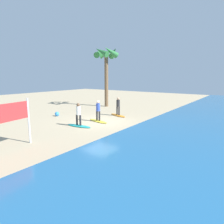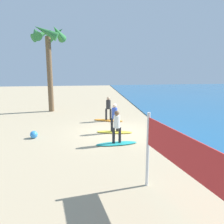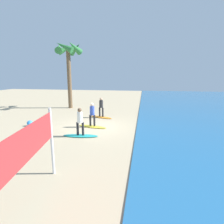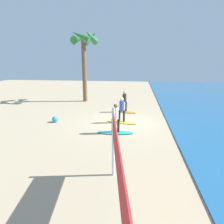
{
  "view_description": "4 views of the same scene",
  "coord_description": "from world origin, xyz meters",
  "px_view_note": "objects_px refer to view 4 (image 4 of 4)",
  "views": [
    {
      "loc": [
        12.25,
        10.08,
        3.66
      ],
      "look_at": [
        -0.3,
        1.0,
        0.85
      ],
      "focal_mm": 31.98,
      "sensor_mm": 36.0,
      "label": 1
    },
    {
      "loc": [
        13.45,
        -1.84,
        4.03
      ],
      "look_at": [
        -1.36,
        -0.05,
        0.94
      ],
      "focal_mm": 38.07,
      "sensor_mm": 36.0,
      "label": 2
    },
    {
      "loc": [
        12.1,
        3.41,
        3.64
      ],
      "look_at": [
        -0.2,
        1.26,
        1.07
      ],
      "focal_mm": 29.32,
      "sensor_mm": 36.0,
      "label": 3
    },
    {
      "loc": [
        12.36,
        1.01,
        3.92
      ],
      "look_at": [
        0.81,
        -0.64,
        0.91
      ],
      "focal_mm": 30.51,
      "sensor_mm": 36.0,
      "label": 4
    }
  ],
  "objects_px": {
    "surfer_yellow": "(122,108)",
    "beach_ball": "(55,119)",
    "surfer_teal": "(116,116)",
    "palm_tree": "(83,45)",
    "surfboard_yellow": "(122,122)",
    "surfboard_orange": "(124,111)",
    "surfer_orange": "(124,100)",
    "surfboard_teal": "(116,133)"
  },
  "relations": [
    {
      "from": "surfer_yellow",
      "to": "beach_ball",
      "type": "relative_size",
      "value": 4.03
    },
    {
      "from": "surfer_teal",
      "to": "palm_tree",
      "type": "xyz_separation_m",
      "value": [
        -9.02,
        -4.35,
        4.64
      ]
    },
    {
      "from": "surfboard_yellow",
      "to": "beach_ball",
      "type": "bearing_deg",
      "value": -161.25
    },
    {
      "from": "surfboard_orange",
      "to": "surfer_yellow",
      "type": "height_order",
      "value": "surfer_yellow"
    },
    {
      "from": "palm_tree",
      "to": "beach_ball",
      "type": "distance_m",
      "value": 9.27
    },
    {
      "from": "surfer_orange",
      "to": "surfboard_teal",
      "type": "height_order",
      "value": "surfer_orange"
    },
    {
      "from": "surfboard_teal",
      "to": "palm_tree",
      "type": "relative_size",
      "value": 0.3
    },
    {
      "from": "surfboard_teal",
      "to": "surfboard_orange",
      "type": "bearing_deg",
      "value": 83.19
    },
    {
      "from": "surfer_orange",
      "to": "surfer_yellow",
      "type": "height_order",
      "value": "same"
    },
    {
      "from": "surfboard_orange",
      "to": "surfer_teal",
      "type": "xyz_separation_m",
      "value": [
        4.98,
        -0.11,
        0.99
      ]
    },
    {
      "from": "surfboard_yellow",
      "to": "beach_ball",
      "type": "relative_size",
      "value": 5.16
    },
    {
      "from": "surfboard_teal",
      "to": "beach_ball",
      "type": "bearing_deg",
      "value": 154.94
    },
    {
      "from": "surfboard_orange",
      "to": "beach_ball",
      "type": "height_order",
      "value": "beach_ball"
    },
    {
      "from": "surfboard_orange",
      "to": "beach_ball",
      "type": "relative_size",
      "value": 5.16
    },
    {
      "from": "surfer_yellow",
      "to": "surfer_teal",
      "type": "height_order",
      "value": "same"
    },
    {
      "from": "surfboard_orange",
      "to": "palm_tree",
      "type": "height_order",
      "value": "palm_tree"
    },
    {
      "from": "surfer_teal",
      "to": "palm_tree",
      "type": "bearing_deg",
      "value": -154.28
    },
    {
      "from": "surfer_orange",
      "to": "beach_ball",
      "type": "relative_size",
      "value": 4.03
    },
    {
      "from": "surfboard_orange",
      "to": "surfboard_yellow",
      "type": "distance_m",
      "value": 2.94
    },
    {
      "from": "surfer_yellow",
      "to": "beach_ball",
      "type": "height_order",
      "value": "surfer_yellow"
    },
    {
      "from": "surfer_yellow",
      "to": "surfer_orange",
      "type": "bearing_deg",
      "value": -178.97
    },
    {
      "from": "surfboard_orange",
      "to": "surfer_orange",
      "type": "height_order",
      "value": "surfer_orange"
    },
    {
      "from": "surfboard_yellow",
      "to": "surfer_teal",
      "type": "xyz_separation_m",
      "value": [
        2.04,
        -0.16,
        0.99
      ]
    },
    {
      "from": "surfer_yellow",
      "to": "surfboard_orange",
      "type": "bearing_deg",
      "value": -178.97
    },
    {
      "from": "surfboard_orange",
      "to": "palm_tree",
      "type": "relative_size",
      "value": 0.3
    },
    {
      "from": "surfer_orange",
      "to": "surfboard_yellow",
      "type": "bearing_deg",
      "value": 1.03
    },
    {
      "from": "surfboard_yellow",
      "to": "palm_tree",
      "type": "xyz_separation_m",
      "value": [
        -6.98,
        -4.5,
        5.63
      ]
    },
    {
      "from": "surfboard_yellow",
      "to": "surfboard_teal",
      "type": "xyz_separation_m",
      "value": [
        2.04,
        -0.16,
        0.0
      ]
    },
    {
      "from": "surfer_orange",
      "to": "palm_tree",
      "type": "bearing_deg",
      "value": -132.21
    },
    {
      "from": "surfboard_teal",
      "to": "surfer_teal",
      "type": "relative_size",
      "value": 1.28
    },
    {
      "from": "surfboard_yellow",
      "to": "surfboard_teal",
      "type": "relative_size",
      "value": 1.0
    },
    {
      "from": "surfer_yellow",
      "to": "beach_ball",
      "type": "distance_m",
      "value": 4.61
    },
    {
      "from": "surfboard_teal",
      "to": "beach_ball",
      "type": "height_order",
      "value": "beach_ball"
    },
    {
      "from": "palm_tree",
      "to": "surfer_orange",
      "type": "bearing_deg",
      "value": 47.79
    },
    {
      "from": "surfer_teal",
      "to": "surfboard_orange",
      "type": "bearing_deg",
      "value": 178.78
    },
    {
      "from": "surfer_yellow",
      "to": "surfboard_teal",
      "type": "xyz_separation_m",
      "value": [
        2.04,
        -0.16,
        -0.99
      ]
    },
    {
      "from": "surfboard_teal",
      "to": "palm_tree",
      "type": "height_order",
      "value": "palm_tree"
    },
    {
      "from": "surfboard_orange",
      "to": "surfboard_yellow",
      "type": "relative_size",
      "value": 1.0
    },
    {
      "from": "surfer_teal",
      "to": "beach_ball",
      "type": "height_order",
      "value": "surfer_teal"
    },
    {
      "from": "surfer_yellow",
      "to": "surfer_teal",
      "type": "xyz_separation_m",
      "value": [
        2.04,
        -0.16,
        0.0
      ]
    },
    {
      "from": "surfboard_yellow",
      "to": "surfer_yellow",
      "type": "relative_size",
      "value": 1.28
    },
    {
      "from": "surfboard_orange",
      "to": "surfer_teal",
      "type": "relative_size",
      "value": 1.28
    }
  ]
}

